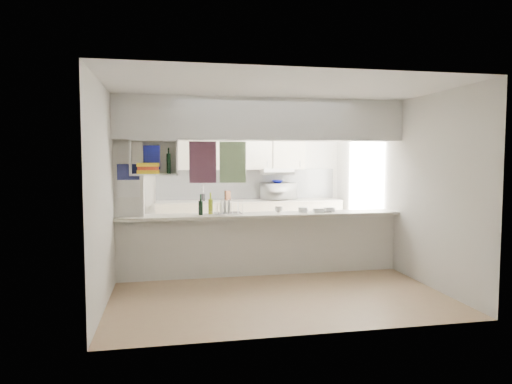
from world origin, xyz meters
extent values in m
plane|color=tan|center=(0.00, 0.00, 0.00)|extent=(4.80, 4.80, 0.00)
plane|color=white|center=(0.00, 0.00, 2.60)|extent=(4.80, 4.80, 0.00)
plane|color=silver|center=(0.00, 2.40, 1.30)|extent=(4.20, 0.00, 4.20)
plane|color=silver|center=(-2.10, 0.00, 1.30)|extent=(0.00, 4.80, 4.80)
plane|color=silver|center=(2.10, 0.00, 1.30)|extent=(0.00, 4.80, 4.80)
cube|color=silver|center=(0.00, 0.00, 0.44)|extent=(4.20, 0.15, 0.88)
cube|color=beige|center=(0.00, 0.00, 0.90)|extent=(4.20, 0.50, 0.04)
cube|color=white|center=(0.00, 0.00, 2.30)|extent=(4.20, 0.50, 0.60)
cube|color=silver|center=(-1.90, 0.00, 1.30)|extent=(0.40, 0.18, 2.60)
cube|color=#191E4C|center=(-1.90, -0.10, 1.55)|extent=(0.30, 0.01, 0.22)
cube|color=white|center=(-1.90, -0.10, 1.32)|extent=(0.30, 0.01, 0.24)
cube|color=black|center=(-0.85, 0.22, 1.68)|extent=(0.40, 0.02, 0.62)
cube|color=#1D6E83|center=(-0.40, 0.22, 1.68)|extent=(0.40, 0.02, 0.62)
cube|color=white|center=(-1.55, -0.10, 1.51)|extent=(0.65, 0.35, 0.02)
cube|color=white|center=(-1.55, -0.10, 1.99)|extent=(0.65, 0.35, 0.02)
cube|color=white|center=(-1.55, 0.06, 1.75)|extent=(0.65, 0.02, 0.50)
cube|color=white|center=(-1.86, -0.10, 1.75)|extent=(0.02, 0.35, 0.50)
cube|color=white|center=(-1.24, -0.10, 1.75)|extent=(0.02, 0.35, 0.50)
cube|color=yellow|center=(-1.63, -0.10, 1.55)|extent=(0.30, 0.24, 0.05)
cube|color=red|center=(-1.63, -0.10, 1.60)|extent=(0.28, 0.22, 0.05)
cube|color=yellow|center=(-1.63, -0.10, 1.65)|extent=(0.30, 0.24, 0.05)
cube|color=navy|center=(-1.60, 0.02, 1.75)|extent=(0.26, 0.02, 0.34)
cylinder|color=black|center=(-1.35, -0.10, 1.67)|extent=(0.06, 0.06, 0.28)
cube|color=silver|center=(0.20, 2.10, 0.45)|extent=(3.60, 0.60, 0.90)
cube|color=beige|center=(0.20, 2.10, 0.91)|extent=(3.60, 0.63, 0.03)
cube|color=silver|center=(0.20, 2.38, 1.22)|extent=(3.60, 0.03, 0.60)
cube|color=silver|center=(0.00, 2.23, 1.88)|extent=(2.62, 0.34, 0.72)
cube|color=white|center=(0.75, 2.16, 1.48)|extent=(0.60, 0.46, 0.12)
cube|color=silver|center=(0.75, 1.93, 1.45)|extent=(0.60, 0.02, 0.05)
imported|color=white|center=(0.78, 2.12, 1.09)|extent=(0.70, 0.57, 0.33)
imported|color=navy|center=(0.76, 2.13, 1.28)|extent=(0.23, 0.23, 0.06)
cube|color=silver|center=(-0.50, 0.05, 0.93)|extent=(0.42, 0.32, 0.01)
cylinder|color=white|center=(-0.60, 0.05, 1.04)|extent=(0.02, 0.20, 0.20)
cylinder|color=white|center=(-0.54, 0.05, 1.04)|extent=(0.02, 0.20, 0.20)
cylinder|color=white|center=(-0.48, 0.05, 1.04)|extent=(0.02, 0.20, 0.20)
imported|color=white|center=(0.25, -0.07, 0.98)|extent=(0.12, 0.12, 0.09)
cylinder|color=black|center=(-0.90, -0.01, 1.02)|extent=(0.07, 0.07, 0.21)
cylinder|color=black|center=(-0.90, -0.01, 1.18)|extent=(0.03, 0.03, 0.10)
cylinder|color=#8B9F1A|center=(-0.75, 0.07, 1.03)|extent=(0.07, 0.07, 0.22)
cylinder|color=#8B9F1A|center=(-0.75, 0.07, 1.19)|extent=(0.03, 0.03, 0.10)
cylinder|color=silver|center=(0.65, 0.03, 0.96)|extent=(0.15, 0.15, 0.07)
cube|color=silver|center=(0.86, -0.07, 0.95)|extent=(0.15, 0.10, 0.06)
cube|color=silver|center=(1.07, 0.03, 0.95)|extent=(0.15, 0.10, 0.06)
cube|color=black|center=(1.00, -0.04, 0.93)|extent=(0.14, 0.07, 0.01)
cylinder|color=black|center=(-0.72, 2.15, 0.99)|extent=(0.10, 0.10, 0.14)
cube|color=brown|center=(-0.23, 2.18, 1.01)|extent=(0.11, 0.10, 0.19)
camera|label=1|loc=(-1.37, -6.60, 1.74)|focal=32.00mm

